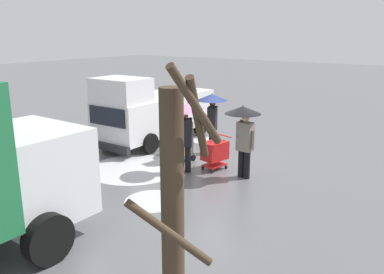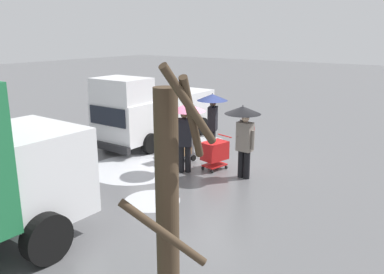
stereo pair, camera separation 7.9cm
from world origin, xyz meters
The scene contains 11 objects.
ground_plane centered at (0.00, 0.00, 0.00)m, with size 90.00×90.00×0.00m, color #5B5B5E.
slush_patch_near_cluster centered at (1.93, -2.46, 0.00)m, with size 1.22×1.22×0.01m, color #ADAFB5.
slush_patch_under_van centered at (1.99, 1.64, 0.00)m, with size 2.90×2.90×0.01m, color silver.
slush_patch_mid_street centered at (-0.08, 3.16, 0.00)m, with size 1.42×1.42×0.01m, color silver.
cargo_van_parked_right centered at (3.68, -1.21, 1.18)m, with size 2.25×5.36×2.60m.
shopping_cart_vendor centered at (-0.07, 0.23, 0.57)m, with size 0.72×0.92×1.04m.
hand_dolly_boxes centered at (1.24, 0.18, 0.72)m, with size 0.63×0.78×1.32m.
pedestrian_pink_side centered at (0.49, 0.94, 1.58)m, with size 1.04×1.04×2.15m.
pedestrian_black_side centered at (0.89, -1.09, 1.58)m, with size 1.04×1.04×2.15m.
pedestrian_white_side centered at (-1.10, 0.34, 1.57)m, with size 1.04×1.04×2.15m.
bare_tree_near centered at (-4.00, 7.27, 1.92)m, with size 0.73×0.96×3.90m.
Camera 1 is at (-6.31, 10.18, 4.14)m, focal length 37.32 mm.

